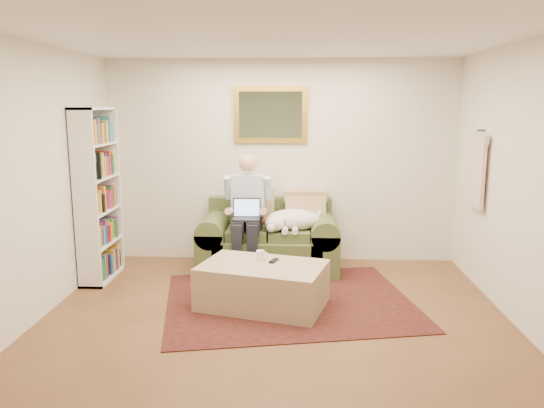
# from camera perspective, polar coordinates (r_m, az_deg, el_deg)

# --- Properties ---
(room_shell) EXTENTS (4.51, 5.00, 2.61)m
(room_shell) POSITION_cam_1_polar(r_m,az_deg,el_deg) (4.75, 0.26, 1.83)
(room_shell) COLOR brown
(room_shell) RESTS_ON ground
(rug) EXTENTS (2.85, 2.45, 0.01)m
(rug) POSITION_cam_1_polar(r_m,az_deg,el_deg) (5.64, 1.83, -10.37)
(rug) COLOR black
(rug) RESTS_ON room_shell
(sofa) EXTENTS (1.71, 0.87, 1.02)m
(sofa) POSITION_cam_1_polar(r_m,az_deg,el_deg) (6.61, -0.34, -4.54)
(sofa) COLOR #526234
(sofa) RESTS_ON room_shell
(seated_man) EXTENTS (0.56, 0.80, 1.44)m
(seated_man) POSITION_cam_1_polar(r_m,az_deg,el_deg) (6.38, -2.72, -1.21)
(seated_man) COLOR #8CAED8
(seated_man) RESTS_ON sofa
(laptop) EXTENTS (0.33, 0.26, 0.24)m
(laptop) POSITION_cam_1_polar(r_m,az_deg,el_deg) (6.31, -2.78, -1.02)
(laptop) COLOR black
(laptop) RESTS_ON seated_man
(sleeping_dog) EXTENTS (0.70, 0.44, 0.26)m
(sleeping_dog) POSITION_cam_1_polar(r_m,az_deg,el_deg) (6.43, 2.34, -1.70)
(sleeping_dog) COLOR white
(sleeping_dog) RESTS_ON sofa
(ottoman) EXTENTS (1.39, 1.08, 0.44)m
(ottoman) POSITION_cam_1_polar(r_m,az_deg,el_deg) (5.44, -1.00, -8.76)
(ottoman) COLOR tan
(ottoman) RESTS_ON room_shell
(coffee_mug) EXTENTS (0.08, 0.08, 0.10)m
(coffee_mug) POSITION_cam_1_polar(r_m,az_deg,el_deg) (5.51, -1.26, -5.53)
(coffee_mug) COLOR white
(coffee_mug) RESTS_ON ottoman
(tv_remote) EXTENTS (0.10, 0.16, 0.02)m
(tv_remote) POSITION_cam_1_polar(r_m,az_deg,el_deg) (5.46, 0.19, -6.12)
(tv_remote) COLOR black
(tv_remote) RESTS_ON ottoman
(bookshelf) EXTENTS (0.28, 0.80, 2.00)m
(bookshelf) POSITION_cam_1_polar(r_m,az_deg,el_deg) (6.45, -18.24, 0.94)
(bookshelf) COLOR white
(bookshelf) RESTS_ON room_shell
(wall_mirror) EXTENTS (0.94, 0.04, 0.72)m
(wall_mirror) POSITION_cam_1_polar(r_m,az_deg,el_deg) (6.82, -0.16, 9.58)
(wall_mirror) COLOR gold
(wall_mirror) RESTS_ON room_shell
(hanging_shirt) EXTENTS (0.06, 0.52, 0.90)m
(hanging_shirt) POSITION_cam_1_polar(r_m,az_deg,el_deg) (6.30, 21.14, 3.76)
(hanging_shirt) COLOR beige
(hanging_shirt) RESTS_ON room_shell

